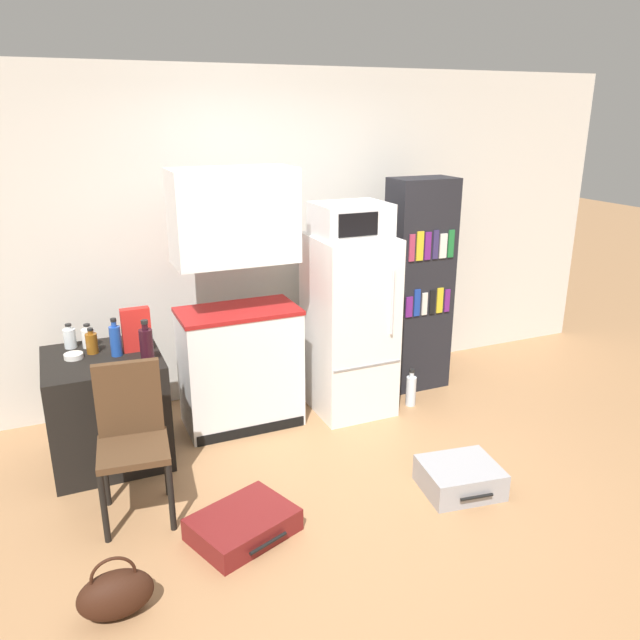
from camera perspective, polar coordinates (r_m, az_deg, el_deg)
name	(u,v)px	position (r m, az deg, el deg)	size (l,w,h in m)	color
ground_plane	(370,505)	(4.02, 4.57, -16.52)	(24.00, 24.00, 0.00)	#A3754C
wall_back	(284,234)	(5.29, -3.34, 7.83)	(6.40, 0.10, 2.64)	beige
side_table	(107,408)	(4.55, -18.88, -7.61)	(0.75, 0.74, 0.76)	black
kitchen_hutch	(238,313)	(4.63, -7.51, 0.65)	(0.88, 0.49, 1.94)	white
refrigerator	(349,325)	(4.91, 2.68, -0.44)	(0.59, 0.66, 1.41)	white
microwave	(351,220)	(4.71, 2.84, 9.16)	(0.54, 0.44, 0.25)	silver
bookshelf	(418,286)	(5.33, 8.99, 3.07)	(0.53, 0.33, 1.80)	black
bottle_clear_short	(70,338)	(4.62, -21.91, -1.51)	(0.08, 0.08, 0.17)	silver
bottle_wine_dark	(147,345)	(4.17, -15.58, -2.21)	(0.09, 0.09, 0.29)	black
bottle_blue_soda	(115,340)	(4.35, -18.19, -1.75)	(0.07, 0.07, 0.26)	#1E47A3
bottle_amber_beer	(92,343)	(4.46, -20.15, -1.96)	(0.08, 0.08, 0.18)	brown
bottle_milk_white	(88,337)	(4.58, -20.44, -1.51)	(0.08, 0.08, 0.17)	white
bowl	(74,356)	(4.43, -21.60, -3.08)	(0.12, 0.12, 0.03)	silver
cereal_box	(136,329)	(4.39, -16.45, -0.84)	(0.19, 0.07, 0.30)	red
chair	(131,428)	(3.86, -16.86, -9.45)	(0.44, 0.44, 0.93)	black
suitcase_large_flat	(243,525)	(3.77, -7.04, -18.07)	(0.67, 0.58, 0.14)	maroon
suitcase_small_flat	(460,477)	(4.20, 12.66, -13.87)	(0.53, 0.48, 0.18)	#99999E
handbag	(116,594)	(3.39, -18.18, -22.70)	(0.36, 0.20, 0.33)	#33190F
water_bottle_front	(411,390)	(5.20, 8.32, -6.35)	(0.08, 0.08, 0.32)	silver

